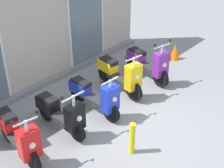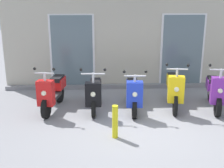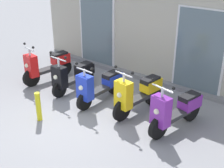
{
  "view_description": "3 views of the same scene",
  "coord_description": "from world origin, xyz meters",
  "px_view_note": "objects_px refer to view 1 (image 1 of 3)",
  "views": [
    {
      "loc": [
        -4.6,
        -3.37,
        4.52
      ],
      "look_at": [
        0.16,
        0.75,
        0.81
      ],
      "focal_mm": 52.58,
      "sensor_mm": 36.0,
      "label": 1
    },
    {
      "loc": [
        -0.9,
        -5.93,
        2.81
      ],
      "look_at": [
        -0.6,
        0.65,
        0.84
      ],
      "focal_mm": 47.35,
      "sensor_mm": 36.0,
      "label": 2
    },
    {
      "loc": [
        4.43,
        -4.28,
        3.79
      ],
      "look_at": [
        0.67,
        0.71,
        0.85
      ],
      "focal_mm": 49.33,
      "sensor_mm": 36.0,
      "label": 3
    }
  ],
  "objects_px": {
    "scooter_purple": "(148,63)",
    "scooter_blue": "(95,95)",
    "scooter_black": "(61,112)",
    "scooter_yellow": "(120,74)",
    "traffic_cone": "(175,51)",
    "scooter_red": "(18,135)",
    "curb_bollard": "(132,138)"
  },
  "relations": [
    {
      "from": "scooter_red",
      "to": "traffic_cone",
      "type": "distance_m",
      "value": 5.71
    },
    {
      "from": "scooter_red",
      "to": "traffic_cone",
      "type": "relative_size",
      "value": 3.1
    },
    {
      "from": "scooter_purple",
      "to": "scooter_blue",
      "type": "bearing_deg",
      "value": 179.81
    },
    {
      "from": "scooter_red",
      "to": "scooter_purple",
      "type": "height_order",
      "value": "scooter_purple"
    },
    {
      "from": "scooter_black",
      "to": "traffic_cone",
      "type": "distance_m",
      "value": 4.65
    },
    {
      "from": "traffic_cone",
      "to": "scooter_red",
      "type": "bearing_deg",
      "value": 179.79
    },
    {
      "from": "traffic_cone",
      "to": "scooter_purple",
      "type": "bearing_deg",
      "value": -177.41
    },
    {
      "from": "scooter_yellow",
      "to": "curb_bollard",
      "type": "height_order",
      "value": "scooter_yellow"
    },
    {
      "from": "scooter_red",
      "to": "curb_bollard",
      "type": "bearing_deg",
      "value": -47.25
    },
    {
      "from": "scooter_yellow",
      "to": "scooter_red",
      "type": "bearing_deg",
      "value": -179.49
    },
    {
      "from": "scooter_blue",
      "to": "scooter_yellow",
      "type": "height_order",
      "value": "scooter_yellow"
    },
    {
      "from": "scooter_red",
      "to": "scooter_yellow",
      "type": "distance_m",
      "value": 3.1
    },
    {
      "from": "curb_bollard",
      "to": "traffic_cone",
      "type": "relative_size",
      "value": 1.35
    },
    {
      "from": "scooter_red",
      "to": "curb_bollard",
      "type": "xyz_separation_m",
      "value": [
        1.49,
        -1.61,
        -0.14
      ]
    },
    {
      "from": "scooter_black",
      "to": "scooter_yellow",
      "type": "relative_size",
      "value": 0.92
    },
    {
      "from": "scooter_black",
      "to": "traffic_cone",
      "type": "bearing_deg",
      "value": 0.01
    },
    {
      "from": "curb_bollard",
      "to": "traffic_cone",
      "type": "height_order",
      "value": "curb_bollard"
    },
    {
      "from": "scooter_blue",
      "to": "traffic_cone",
      "type": "relative_size",
      "value": 3.08
    },
    {
      "from": "scooter_blue",
      "to": "scooter_black",
      "type": "bearing_deg",
      "value": 176.35
    },
    {
      "from": "scooter_blue",
      "to": "curb_bollard",
      "type": "distance_m",
      "value": 1.63
    },
    {
      "from": "scooter_purple",
      "to": "curb_bollard",
      "type": "xyz_separation_m",
      "value": [
        -2.65,
        -1.52,
        -0.13
      ]
    },
    {
      "from": "scooter_blue",
      "to": "curb_bollard",
      "type": "xyz_separation_m",
      "value": [
        -0.55,
        -1.53,
        -0.1
      ]
    },
    {
      "from": "scooter_purple",
      "to": "traffic_cone",
      "type": "relative_size",
      "value": 3.09
    },
    {
      "from": "scooter_blue",
      "to": "scooter_purple",
      "type": "height_order",
      "value": "scooter_purple"
    },
    {
      "from": "scooter_blue",
      "to": "scooter_yellow",
      "type": "relative_size",
      "value": 0.98
    },
    {
      "from": "scooter_red",
      "to": "scooter_black",
      "type": "distance_m",
      "value": 1.06
    },
    {
      "from": "scooter_black",
      "to": "scooter_blue",
      "type": "bearing_deg",
      "value": -3.65
    },
    {
      "from": "scooter_blue",
      "to": "scooter_purple",
      "type": "bearing_deg",
      "value": -0.19
    },
    {
      "from": "scooter_yellow",
      "to": "scooter_blue",
      "type": "bearing_deg",
      "value": -173.99
    },
    {
      "from": "scooter_black",
      "to": "scooter_yellow",
      "type": "height_order",
      "value": "scooter_yellow"
    },
    {
      "from": "scooter_yellow",
      "to": "scooter_purple",
      "type": "relative_size",
      "value": 1.02
    },
    {
      "from": "scooter_black",
      "to": "scooter_yellow",
      "type": "distance_m",
      "value": 2.04
    }
  ]
}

